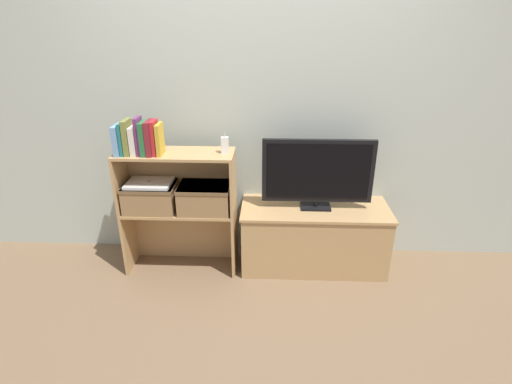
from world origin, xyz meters
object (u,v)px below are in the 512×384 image
book_maroon (150,138)px  storage_basket_left (151,196)px  book_teal (123,139)px  book_olive (128,137)px  book_plum (139,136)px  baby_monitor (225,145)px  book_skyblue (118,140)px  book_ivory (134,141)px  storage_basket_right (205,197)px  book_mustard (160,139)px  laptop (149,183)px  book_crimson (155,138)px  book_forest (144,138)px  tv_stand (313,236)px  tv (318,172)px

book_maroon → storage_basket_left: bearing=147.7°
book_teal → book_olive: bearing=-0.0°
book_plum → baby_monitor: 0.58m
book_teal → book_plum: 0.11m
book_skyblue → baby_monitor: book_skyblue is taller
book_olive → book_ivory: bearing=0.0°
storage_basket_right → book_mustard: bearing=-173.3°
storage_basket_left → laptop: (0.00, 0.00, 0.10)m
book_maroon → book_crimson: 0.03m
book_forest → book_maroon: 0.04m
book_crimson → book_forest: bearing=180.0°
tv_stand → book_mustard: book_mustard is taller
book_forest → book_crimson: (0.07, -0.00, 0.00)m
tv_stand → book_ivory: bearing=-174.8°
tv → book_crimson: bearing=-174.2°
book_ivory → baby_monitor: (0.61, 0.05, -0.04)m
book_maroon → book_forest: bearing=-180.0°
laptop → book_forest: bearing=-69.5°
tv_stand → book_ivory: (-1.27, -0.12, 0.78)m
storage_basket_left → book_ivory: bearing=-151.5°
book_maroon → laptop: book_maroon is taller
book_mustard → storage_basket_left: 0.45m
book_ivory → storage_basket_left: bearing=28.5°
book_olive → laptop: book_olive is taller
book_crimson → baby_monitor: bearing=5.8°
book_skyblue → book_maroon: (0.22, 0.00, 0.02)m
tv → book_plum: 1.27m
book_olive → book_maroon: bearing=0.0°
book_forest → storage_basket_left: size_ratio=0.61×
tv → book_maroon: bearing=-174.4°
book_mustard → tv: bearing=6.0°
tv_stand → book_mustard: bearing=-174.0°
book_teal → book_skyblue: bearing=-180.0°
book_forest → book_crimson: bearing=-0.0°
tv_stand → storage_basket_right: storage_basket_right is taller
book_plum → book_mustard: 0.14m
book_ivory → book_teal: bearing=180.0°
book_mustard → storage_basket_right: (0.28, 0.03, -0.43)m
book_olive → book_ivory: (0.04, 0.00, -0.02)m
storage_basket_left → storage_basket_right: same height
book_mustard → storage_basket_left: book_mustard is taller
tv_stand → storage_basket_right: bearing=-174.2°
book_teal → book_mustard: (0.25, 0.00, -0.00)m
book_skyblue → book_olive: bearing=0.0°
book_teal → book_maroon: (0.19, 0.00, 0.01)m
book_plum → storage_basket_left: (0.02, 0.03, -0.46)m
tv → book_ivory: size_ratio=4.17×
book_crimson → storage_basket_left: size_ratio=0.63×
tv → storage_basket_right: tv is taller
tv_stand → storage_basket_left: 1.26m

